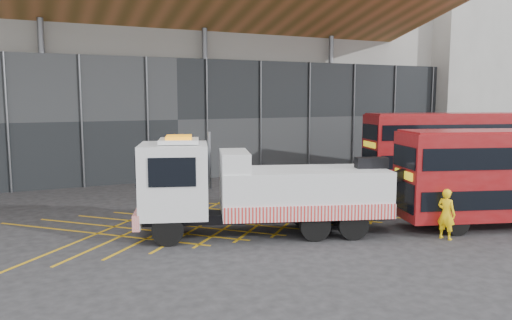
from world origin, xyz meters
TOP-DOWN VIEW (x-y plane):
  - ground_plane at (0.00, 0.00)m, footprint 120.00×120.00m
  - road_markings at (2.40, 0.00)m, footprint 21.56×7.16m
  - construction_building at (1.92, 18.40)m, footprint 55.00×23.97m
  - east_building at (32.00, 16.00)m, footprint 15.00×12.00m
  - recovery_truck at (0.90, -2.86)m, footprint 11.49×5.84m
  - bus_second at (17.59, 3.10)m, footprint 11.20×5.32m
  - worker at (7.27, -6.59)m, footprint 0.66×0.83m

SIDE VIEW (x-z plane):
  - ground_plane at x=0.00m, z-range 0.00..0.00m
  - road_markings at x=2.40m, z-range 0.00..0.01m
  - worker at x=7.27m, z-range 0.00..1.97m
  - recovery_truck at x=0.90m, z-range -0.15..3.90m
  - bus_second at x=17.59m, z-range 0.25..4.70m
  - construction_building at x=1.92m, z-range -0.02..17.98m
  - east_building at x=32.00m, z-range 0.00..20.00m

